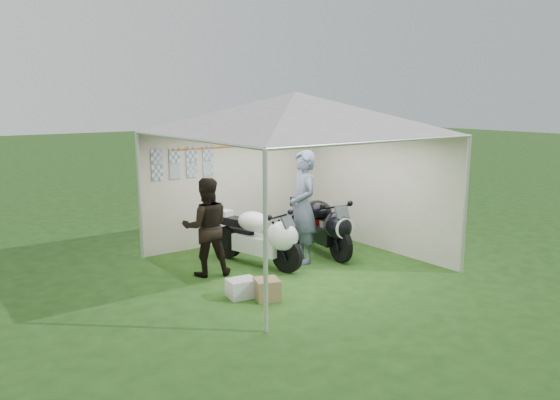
# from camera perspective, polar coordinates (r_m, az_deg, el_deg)

# --- Properties ---
(ground) EXTENTS (80.00, 80.00, 0.00)m
(ground) POSITION_cam_1_polar(r_m,az_deg,el_deg) (9.68, 1.55, -6.79)
(ground) COLOR #214614
(ground) RESTS_ON ground
(canopy_tent) EXTENTS (5.66, 5.66, 3.00)m
(canopy_tent) POSITION_cam_1_polar(r_m,az_deg,el_deg) (9.27, 1.50, 8.63)
(canopy_tent) COLOR silver
(canopy_tent) RESTS_ON ground
(motorcycle_white) EXTENTS (0.79, 1.95, 0.98)m
(motorcycle_white) POSITION_cam_1_polar(r_m,az_deg,el_deg) (9.49, -2.08, -3.74)
(motorcycle_white) COLOR black
(motorcycle_white) RESTS_ON ground
(motorcycle_black) EXTENTS (0.66, 2.08, 1.03)m
(motorcycle_black) POSITION_cam_1_polar(r_m,az_deg,el_deg) (10.25, 4.48, -2.53)
(motorcycle_black) COLOR black
(motorcycle_black) RESTS_ON ground
(paddock_stand) EXTENTS (0.46, 0.33, 0.32)m
(paddock_stand) POSITION_cam_1_polar(r_m,az_deg,el_deg) (11.14, 1.88, -3.62)
(paddock_stand) COLOR #183EAD
(paddock_stand) RESTS_ON ground
(person_dark_jacket) EXTENTS (0.96, 0.86, 1.63)m
(person_dark_jacket) POSITION_cam_1_polar(r_m,az_deg,el_deg) (9.03, -7.71, -2.80)
(person_dark_jacket) COLOR black
(person_dark_jacket) RESTS_ON ground
(person_blue_jacket) EXTENTS (0.67, 0.84, 2.00)m
(person_blue_jacket) POSITION_cam_1_polar(r_m,az_deg,el_deg) (9.64, 2.43, -0.73)
(person_blue_jacket) COLOR slate
(person_blue_jacket) RESTS_ON ground
(equipment_box) EXTENTS (0.58, 0.49, 0.53)m
(equipment_box) POSITION_cam_1_polar(r_m,az_deg,el_deg) (11.61, 3.69, -2.52)
(equipment_box) COLOR black
(equipment_box) RESTS_ON ground
(crate_0) EXTENTS (0.45, 0.37, 0.27)m
(crate_0) POSITION_cam_1_polar(r_m,az_deg,el_deg) (8.16, -4.01, -9.16)
(crate_0) COLOR silver
(crate_0) RESTS_ON ground
(crate_1) EXTENTS (0.43, 0.43, 0.30)m
(crate_1) POSITION_cam_1_polar(r_m,az_deg,el_deg) (8.06, -1.37, -9.29)
(crate_1) COLOR olive
(crate_1) RESTS_ON ground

